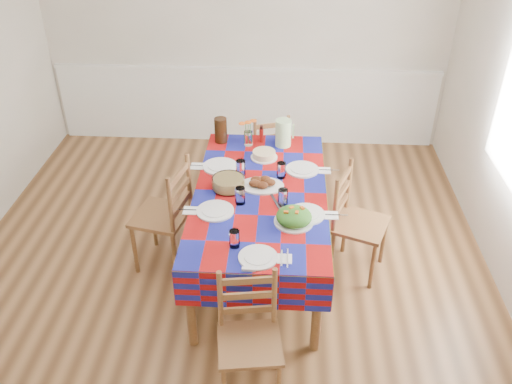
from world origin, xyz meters
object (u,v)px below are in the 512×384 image
(meat_platter, at_px, (262,184))
(chair_right, at_px, (356,223))
(green_pitcher, at_px, (283,133))
(chair_near, at_px, (249,339))
(chair_far, at_px, (268,152))
(dining_table, at_px, (260,200))
(tea_pitcher, at_px, (221,130))
(chair_left, at_px, (166,216))

(meat_platter, relative_size, chair_right, 0.38)
(green_pitcher, height_order, chair_near, green_pitcher)
(chair_near, bearing_deg, green_pitcher, 77.08)
(meat_platter, xyz_separation_m, chair_far, (0.01, 1.16, -0.35))
(dining_table, distance_m, meat_platter, 0.13)
(chair_near, relative_size, chair_right, 0.95)
(meat_platter, height_order, chair_far, chair_far)
(dining_table, distance_m, green_pitcher, 0.83)
(tea_pitcher, height_order, chair_right, tea_pitcher)
(chair_left, bearing_deg, tea_pitcher, 168.30)
(tea_pitcher, relative_size, chair_far, 0.26)
(chair_far, xyz_separation_m, chair_right, (0.77, -1.21, 0.04))
(dining_table, relative_size, green_pitcher, 7.88)
(dining_table, bearing_deg, green_pitcher, 78.12)
(chair_near, distance_m, chair_left, 1.44)
(chair_near, xyz_separation_m, chair_right, (0.78, 1.24, 0.03))
(dining_table, xyz_separation_m, tea_pitcher, (-0.40, 0.82, 0.20))
(dining_table, distance_m, chair_far, 1.25)
(green_pitcher, relative_size, chair_far, 0.28)
(tea_pitcher, xyz_separation_m, chair_far, (0.42, 0.41, -0.44))
(chair_left, height_order, chair_right, chair_left)
(dining_table, xyz_separation_m, meat_platter, (0.01, 0.07, 0.11))
(green_pitcher, relative_size, chair_left, 0.25)
(green_pitcher, distance_m, chair_near, 2.06)
(green_pitcher, distance_m, tea_pitcher, 0.57)
(green_pitcher, xyz_separation_m, chair_near, (-0.17, -2.01, -0.44))
(dining_table, height_order, chair_right, chair_right)
(tea_pitcher, bearing_deg, chair_far, 44.47)
(chair_near, bearing_deg, chair_right, 49.69)
(meat_platter, height_order, green_pitcher, green_pitcher)
(meat_platter, height_order, tea_pitcher, tea_pitcher)
(tea_pitcher, height_order, chair_far, tea_pitcher)
(chair_far, xyz_separation_m, chair_left, (-0.79, -1.24, 0.06))
(dining_table, relative_size, meat_platter, 5.45)
(chair_far, bearing_deg, tea_pitcher, 26.60)
(chair_near, distance_m, chair_far, 2.46)
(green_pitcher, distance_m, chair_far, 0.65)
(chair_far, relative_size, chair_right, 0.92)
(dining_table, relative_size, chair_far, 2.23)
(chair_far, bearing_deg, dining_table, 71.55)
(dining_table, bearing_deg, chair_far, 89.42)
(chair_near, height_order, chair_right, chair_right)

